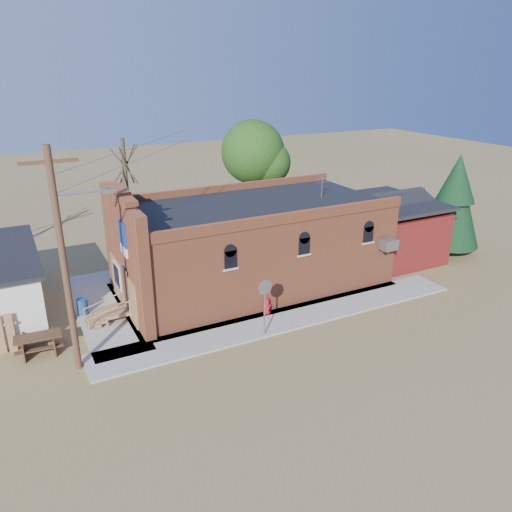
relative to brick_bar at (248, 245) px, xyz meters
name	(u,v)px	position (x,y,z in m)	size (l,w,h in m)	color
ground	(269,335)	(-1.64, -5.49, -2.34)	(120.00, 120.00, 0.00)	olive
sidewalk_south	(288,318)	(-0.14, -4.59, -2.30)	(19.00, 2.20, 0.08)	#9E9991
sidewalk_west	(103,309)	(-7.94, 0.51, -2.30)	(2.60, 10.00, 0.08)	#9E9991
brick_bar	(248,245)	(0.00, 0.00, 0.00)	(16.40, 7.97, 6.30)	#A85533
red_shed	(388,222)	(9.86, 0.01, -0.07)	(5.40, 6.40, 4.30)	#581B0F
utility_pole	(65,259)	(-9.79, -4.29, 2.43)	(3.12, 0.26, 9.00)	#462C1C
tree_bare_near	(125,164)	(-4.64, 7.51, 3.62)	(2.80, 2.80, 7.65)	#4F3C2D
tree_leafy	(253,152)	(4.36, 8.01, 3.59)	(4.40, 4.40, 8.15)	#4F3C2D
evergreen_tree	(455,198)	(13.86, -1.49, 1.37)	(3.60, 3.60, 6.50)	#4F3C2D
fire_hydrant	(267,306)	(-0.81, -3.70, -1.87)	(0.45, 0.43, 0.79)	red
stop_sign	(265,292)	(-1.90, -5.49, -0.15)	(0.75, 0.10, 2.74)	gray
trash_barrel	(83,307)	(-8.91, 0.35, -1.86)	(0.52, 0.52, 0.80)	navy
picnic_table	(39,341)	(-11.14, -2.29, -1.82)	(1.99, 1.56, 0.80)	#482E1C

